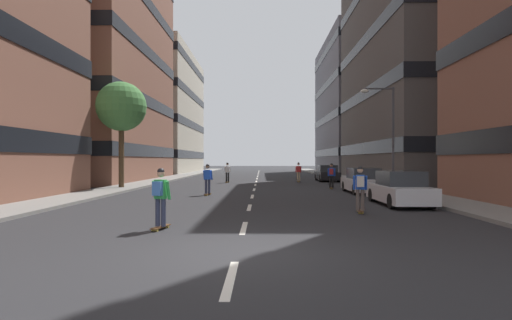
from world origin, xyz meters
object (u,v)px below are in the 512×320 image
(parked_car_far, at_px, (327,174))
(skater_5, at_px, (227,171))
(street_tree_near, at_px, (121,107))
(skater_1, at_px, (208,178))
(parked_car_near, at_px, (400,189))
(skater_2, at_px, (331,174))
(skater_3, at_px, (360,186))
(parked_car_mid, at_px, (363,181))
(skater_4, at_px, (298,171))
(skater_0, at_px, (160,195))
(streetlamp_right, at_px, (387,126))

(parked_car_far, bearing_deg, skater_5, -164.58)
(street_tree_near, relative_size, skater_1, 4.06)
(parked_car_near, bearing_deg, skater_2, 97.35)
(parked_car_far, distance_m, skater_2, 9.76)
(skater_3, bearing_deg, skater_1, 132.83)
(parked_car_mid, bearing_deg, skater_2, 109.85)
(parked_car_mid, relative_size, parked_car_far, 1.00)
(parked_car_far, xyz_separation_m, skater_4, (-2.80, -1.28, 0.29))
(skater_4, bearing_deg, parked_car_mid, -76.79)
(parked_car_mid, height_order, skater_5, skater_5)
(parked_car_near, bearing_deg, parked_car_far, 90.00)
(parked_car_mid, relative_size, skater_3, 2.47)
(parked_car_near, relative_size, street_tree_near, 0.61)
(skater_0, height_order, skater_3, same)
(streetlamp_right, distance_m, skater_0, 17.93)
(parked_car_near, distance_m, skater_5, 19.39)
(skater_2, bearing_deg, parked_car_mid, -70.15)
(street_tree_near, xyz_separation_m, skater_5, (6.60, 7.78, -4.64))
(streetlamp_right, relative_size, skater_5, 3.65)
(streetlamp_right, xyz_separation_m, skater_1, (-11.05, -2.84, -3.15))
(parked_car_far, relative_size, skater_0, 2.47)
(parked_car_near, distance_m, skater_3, 3.55)
(street_tree_near, height_order, skater_3, street_tree_near)
(streetlamp_right, bearing_deg, skater_3, -112.53)
(skater_0, relative_size, skater_3, 1.00)
(skater_5, bearing_deg, skater_3, -71.01)
(street_tree_near, distance_m, skater_0, 17.60)
(parked_car_far, height_order, skater_3, skater_3)
(skater_3, relative_size, skater_5, 1.00)
(parked_car_far, relative_size, skater_1, 2.47)
(street_tree_near, bearing_deg, skater_5, 49.70)
(skater_0, bearing_deg, parked_car_far, 70.74)
(parked_car_far, bearing_deg, parked_car_mid, -90.00)
(parked_car_near, xyz_separation_m, skater_3, (-2.38, -2.60, 0.32))
(skater_3, height_order, skater_4, same)
(street_tree_near, xyz_separation_m, skater_1, (6.56, -4.55, -4.64))
(parked_car_far, distance_m, street_tree_near, 19.47)
(skater_1, height_order, skater_5, same)
(street_tree_near, bearing_deg, skater_2, 2.52)
(parked_car_near, distance_m, street_tree_near, 18.95)
(streetlamp_right, height_order, skater_5, streetlamp_right)
(skater_3, height_order, skater_5, same)
(streetlamp_right, height_order, skater_4, streetlamp_right)
(skater_2, height_order, skater_5, same)
(streetlamp_right, bearing_deg, parked_car_far, 98.72)
(skater_2, distance_m, skater_5, 10.64)
(parked_car_near, bearing_deg, skater_3, -132.49)
(street_tree_near, bearing_deg, skater_3, -41.67)
(parked_car_near, bearing_deg, parked_car_mid, 90.00)
(parked_car_far, xyz_separation_m, skater_0, (-9.05, -25.91, 0.32))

